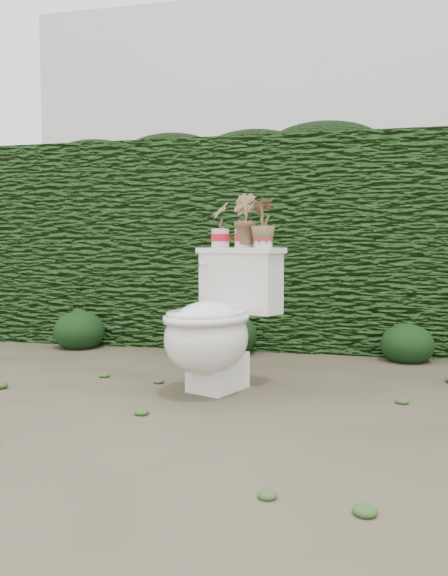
% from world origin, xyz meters
% --- Properties ---
extents(ground, '(60.00, 60.00, 0.00)m').
position_xyz_m(ground, '(0.00, 0.00, 0.00)').
color(ground, brown).
rests_on(ground, ground).
extents(hedge, '(8.00, 1.00, 1.60)m').
position_xyz_m(hedge, '(0.00, 1.60, 0.80)').
color(hedge, '#28501A').
rests_on(hedge, ground).
extents(house_wall, '(8.00, 3.50, 4.00)m').
position_xyz_m(house_wall, '(0.60, 6.00, 2.00)').
color(house_wall, silver).
rests_on(house_wall, ground).
extents(toilet, '(0.68, 0.80, 0.78)m').
position_xyz_m(toilet, '(0.13, -0.07, 0.36)').
color(toilet, silver).
rests_on(toilet, ground).
extents(potted_plant_left, '(0.14, 0.16, 0.25)m').
position_xyz_m(potted_plant_left, '(0.09, 0.20, 0.90)').
color(potted_plant_left, '#286B21').
rests_on(potted_plant_left, toilet).
extents(potted_plant_center, '(0.20, 0.21, 0.30)m').
position_xyz_m(potted_plant_center, '(0.24, 0.14, 0.92)').
color(potted_plant_center, '#286B21').
rests_on(potted_plant_center, toilet).
extents(potted_plant_right, '(0.20, 0.20, 0.26)m').
position_xyz_m(potted_plant_right, '(0.36, 0.09, 0.90)').
color(potted_plant_right, '#286B21').
rests_on(potted_plant_right, toilet).
extents(liriope_clump_1, '(0.39, 0.39, 0.32)m').
position_xyz_m(liriope_clump_1, '(-1.22, 1.00, 0.16)').
color(liriope_clump_1, '#163512').
rests_on(liriope_clump_1, ground).
extents(liriope_clump_2, '(0.42, 0.42, 0.34)m').
position_xyz_m(liriope_clump_2, '(-0.03, 1.01, 0.17)').
color(liriope_clump_2, '#163512').
rests_on(liriope_clump_2, ground).
extents(liriope_clump_3, '(0.36, 0.36, 0.29)m').
position_xyz_m(liriope_clump_3, '(1.23, 0.99, 0.14)').
color(liriope_clump_3, '#163512').
rests_on(liriope_clump_3, ground).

